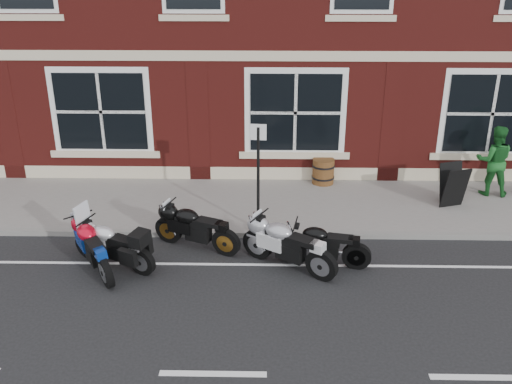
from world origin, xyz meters
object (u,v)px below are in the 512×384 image
at_px(moto_touring_silver, 112,242).
at_px(barrel_planter, 323,171).
at_px(moto_naked_black, 322,243).
at_px(parking_sign, 258,170).
at_px(moto_sport_red, 94,245).
at_px(pedestrian_right, 494,161).
at_px(moto_sport_silver, 288,243).
at_px(a_board_sign, 453,185).
at_px(moto_sport_black, 195,226).

xyz_separation_m(moto_touring_silver, barrel_planter, (4.52, 4.16, -0.06)).
relative_size(moto_naked_black, parking_sign, 0.77).
relative_size(moto_sport_red, pedestrian_right, 1.00).
distance_m(moto_sport_red, moto_sport_silver, 3.76).
bearing_deg(moto_touring_silver, moto_naked_black, -62.13).
height_order(moto_touring_silver, moto_sport_red, moto_touring_silver).
bearing_deg(barrel_planter, pedestrian_right, -8.89).
bearing_deg(a_board_sign, moto_sport_black, -178.66).
height_order(a_board_sign, barrel_planter, a_board_sign).
distance_m(moto_sport_red, moto_naked_black, 4.45).
xyz_separation_m(moto_sport_red, barrel_planter, (4.83, 4.30, -0.07)).
xyz_separation_m(moto_touring_silver, moto_naked_black, (4.13, 0.11, -0.03)).
xyz_separation_m(moto_sport_red, pedestrian_right, (8.96, 3.66, 0.49)).
xyz_separation_m(pedestrian_right, a_board_sign, (-1.16, -0.71, -0.38)).
height_order(a_board_sign, parking_sign, parking_sign).
xyz_separation_m(moto_sport_red, moto_sport_silver, (3.76, 0.12, 0.03)).
bearing_deg(barrel_planter, moto_sport_red, -138.28).
height_order(pedestrian_right, parking_sign, parking_sign).
relative_size(moto_sport_black, barrel_planter, 2.83).
bearing_deg(moto_sport_silver, moto_sport_red, 125.72).
distance_m(moto_touring_silver, parking_sign, 3.33).
distance_m(moto_touring_silver, moto_sport_black, 1.73).
relative_size(moto_sport_silver, barrel_planter, 2.77).
bearing_deg(moto_sport_red, moto_sport_silver, -30.85).
bearing_deg(barrel_planter, moto_touring_silver, -137.34).
distance_m(moto_sport_black, a_board_sign, 6.28).
xyz_separation_m(moto_naked_black, a_board_sign, (3.35, 2.70, 0.14)).
distance_m(a_board_sign, barrel_planter, 3.27).
bearing_deg(barrel_planter, a_board_sign, -24.50).
distance_m(moto_sport_silver, pedestrian_right, 6.30).
distance_m(a_board_sign, parking_sign, 4.92).
distance_m(moto_sport_silver, moto_naked_black, 0.70).
height_order(moto_naked_black, pedestrian_right, pedestrian_right).
bearing_deg(pedestrian_right, parking_sign, 31.38).
relative_size(moto_touring_silver, parking_sign, 0.74).
bearing_deg(pedestrian_right, moto_sport_red, 33.64).
bearing_deg(a_board_sign, parking_sign, 178.99).
distance_m(moto_naked_black, pedestrian_right, 5.68).
bearing_deg(parking_sign, moto_touring_silver, -149.04).
bearing_deg(pedestrian_right, moto_sport_silver, 45.67).
relative_size(moto_touring_silver, moto_sport_red, 1.00).
bearing_deg(a_board_sign, moto_touring_silver, -177.21).
height_order(moto_sport_black, pedestrian_right, pedestrian_right).
bearing_deg(moto_sport_red, pedestrian_right, -10.48).
xyz_separation_m(a_board_sign, parking_sign, (-4.63, -1.40, 0.88)).
bearing_deg(moto_touring_silver, moto_sport_black, -37.82).
bearing_deg(barrel_planter, moto_sport_silver, -104.29).
height_order(moto_touring_silver, moto_sport_black, moto_touring_silver).
height_order(moto_sport_red, moto_sport_black, moto_sport_red).
relative_size(moto_sport_red, moto_naked_black, 0.96).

